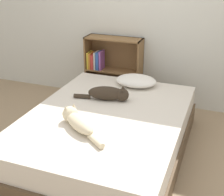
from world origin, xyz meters
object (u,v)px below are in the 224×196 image
object	(u,v)px
pillow	(136,81)
bookshelf	(112,68)
bed	(107,134)
cat_light	(77,121)
cat_dark	(109,94)

from	to	relation	value
pillow	bookshelf	size ratio (longest dim) A/B	0.54
bed	cat_light	distance (m)	0.48
bookshelf	pillow	bearing A→B (deg)	-44.68
pillow	cat_dark	bearing A→B (deg)	-105.99
bed	cat_dark	distance (m)	0.44
bed	cat_light	world-z (taller)	cat_light
bed	bookshelf	size ratio (longest dim) A/B	2.29
bed	bookshelf	world-z (taller)	bookshelf
cat_light	bookshelf	xyz separation A→B (m)	(-0.29, 1.65, -0.06)
bed	cat_light	bearing A→B (deg)	-111.73
pillow	cat_dark	world-z (taller)	cat_dark
cat_light	pillow	bearing A→B (deg)	-63.44
bookshelf	cat_dark	bearing A→B (deg)	-70.89
bed	cat_dark	size ratio (longest dim) A/B	3.48
bed	bookshelf	bearing A→B (deg)	108.32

